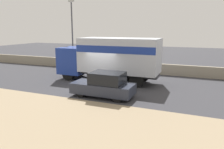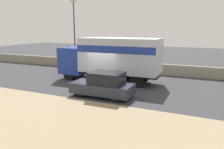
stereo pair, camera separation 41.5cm
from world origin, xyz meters
The scene contains 6 objects.
ground_plane centered at (0.00, 0.00, 0.00)m, with size 80.00×80.00×0.00m, color #38383D.
dirt_shoulder_foreground centered at (0.00, -5.74, 0.02)m, with size 60.00×6.30×0.04m.
stone_wall_backdrop centered at (0.00, 6.99, 0.51)m, with size 60.00×0.35×1.02m.
street_lamp centered at (-5.37, 5.85, 4.11)m, with size 0.56×0.28×7.11m.
box_truck centered at (0.31, 2.55, 2.10)m, with size 8.46×2.60×3.57m.
car_hatchback centered at (1.48, -1.38, 0.77)m, with size 3.99×1.71×1.61m.
Camera 1 is at (7.06, -13.66, 4.32)m, focal length 35.00 mm.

